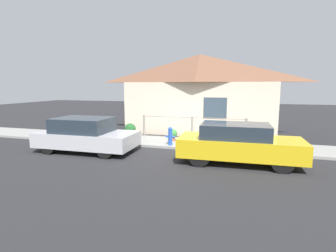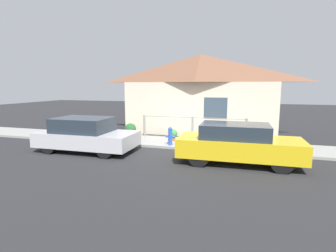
{
  "view_description": "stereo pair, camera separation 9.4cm",
  "coord_description": "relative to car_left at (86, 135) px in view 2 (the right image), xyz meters",
  "views": [
    {
      "loc": [
        2.28,
        -10.01,
        2.55
      ],
      "look_at": [
        -0.72,
        0.3,
        0.9
      ],
      "focal_mm": 28.0,
      "sensor_mm": 36.0,
      "label": 1
    },
    {
      "loc": [
        2.37,
        -9.98,
        2.55
      ],
      "look_at": [
        -0.72,
        0.3,
        0.9
      ],
      "focal_mm": 28.0,
      "sensor_mm": 36.0,
      "label": 2
    }
  ],
  "objects": [
    {
      "name": "car_left",
      "position": [
        0.0,
        0.0,
        0.0
      ],
      "size": [
        3.87,
        1.82,
        1.32
      ],
      "rotation": [
        0.0,
        0.0,
        0.02
      ],
      "color": "#B7B7BC",
      "rests_on": "ground_plane"
    },
    {
      "name": "fence",
      "position": [
        3.62,
        3.11,
        0.02
      ],
      "size": [
        4.9,
        0.1,
        1.04
      ],
      "color": "gray",
      "rests_on": "sidewalk"
    },
    {
      "name": "potted_plant_near_hydrant",
      "position": [
        2.88,
        2.38,
        -0.25
      ],
      "size": [
        0.4,
        0.4,
        0.53
      ],
      "color": "#9E5638",
      "rests_on": "sidewalk"
    },
    {
      "name": "car_right",
      "position": [
        5.78,
        -0.0,
        0.02
      ],
      "size": [
        4.01,
        1.71,
        1.32
      ],
      "rotation": [
        0.0,
        0.0,
        0.02
      ],
      "color": "gold",
      "rests_on": "ground_plane"
    },
    {
      "name": "sidewalk",
      "position": [
        3.62,
        2.26,
        -0.61
      ],
      "size": [
        24.0,
        2.0,
        0.1
      ],
      "color": "gray",
      "rests_on": "ground_plane"
    },
    {
      "name": "house",
      "position": [
        3.62,
        4.86,
        2.59
      ],
      "size": [
        7.99,
        2.23,
        4.15
      ],
      "color": "beige",
      "rests_on": "ground_plane"
    },
    {
      "name": "ground_plane",
      "position": [
        3.62,
        1.26,
        -0.66
      ],
      "size": [
        60.0,
        60.0,
        0.0
      ],
      "primitive_type": "plane",
      "color": "#262628"
    },
    {
      "name": "fire_hydrant",
      "position": [
        3.0,
        1.53,
        -0.15
      ],
      "size": [
        0.4,
        0.18,
        0.77
      ],
      "color": "blue",
      "rests_on": "sidewalk"
    },
    {
      "name": "potted_plant_by_fence",
      "position": [
        0.68,
        2.64,
        -0.18
      ],
      "size": [
        0.55,
        0.55,
        0.67
      ],
      "color": "brown",
      "rests_on": "sidewalk"
    }
  ]
}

